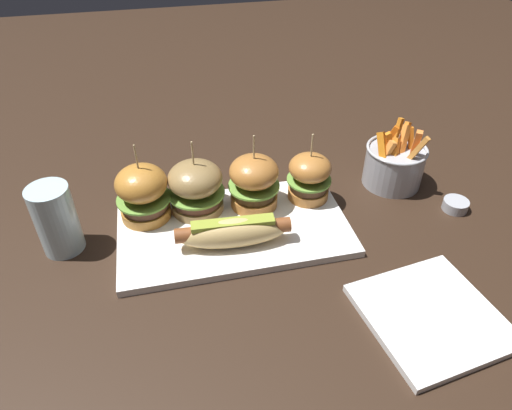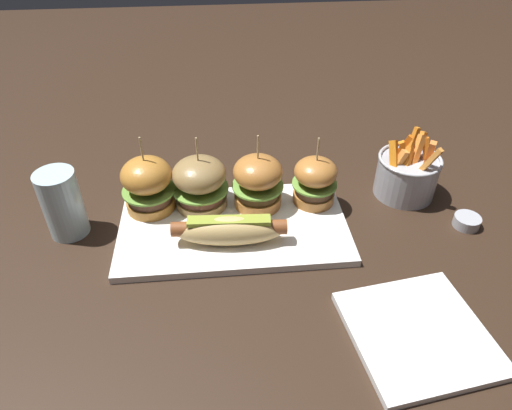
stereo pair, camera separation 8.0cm
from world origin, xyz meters
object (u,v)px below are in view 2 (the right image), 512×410
Objects in this scene: sauce_ramekin at (467,221)px; slider_center_left at (200,182)px; hot_dog at (229,230)px; fries_bucket at (407,174)px; platter_main at (234,227)px; slider_center_right at (258,181)px; side_plate at (418,333)px; slider_far_right at (315,181)px; slider_far_left at (148,184)px; water_glass at (62,204)px.

slider_center_left is at bearing 169.02° from sauce_ramekin.
slider_center_left is at bearing 113.24° from hot_dog.
slider_center_left is 0.40m from fries_bucket.
fries_bucket reaches higher than platter_main.
slider_center_right is 0.78× the size of side_plate.
side_plate is at bearing -128.26° from sauce_ramekin.
slider_center_left is at bearing 174.83° from slider_center_right.
hot_dog is 0.19m from slider_far_right.
slider_center_left is at bearing 0.57° from slider_far_left.
slider_center_right is at bearing 179.93° from slider_far_right.
slider_center_left is (-0.06, 0.06, 0.06)m from platter_main.
slider_center_left reaches higher than water_glass.
sauce_ramekin is 0.38× the size of water_glass.
platter_main is at bearing -48.83° from slider_center_left.
slider_center_right is 1.08× the size of slider_far_right.
fries_bucket is 0.71× the size of side_plate.
hot_dog is 0.12m from slider_center_right.
side_plate is (-0.10, -0.33, -0.04)m from fries_bucket.
hot_dog is 1.46× the size of fries_bucket.
water_glass reaches higher than platter_main.
slider_center_left is (-0.05, 0.11, 0.02)m from hot_dog.
fries_bucket is at bearing 7.87° from slider_far_right.
slider_far_right reaches higher than fries_bucket.
slider_center_right reaches higher than hot_dog.
sauce_ramekin is at bearing 51.74° from side_plate.
side_plate is at bearing -27.31° from water_glass.
fries_bucket is at bearing 2.01° from slider_far_left.
hot_dog is 0.43m from sauce_ramekin.
slider_far_left reaches higher than slider_center_right.
fries_bucket is (0.29, 0.03, -0.02)m from slider_center_right.
platter_main is 0.06m from hot_dog.
slider_far_right is (0.11, -0.00, -0.01)m from slider_center_right.
fries_bucket is 0.14m from sauce_ramekin.
slider_far_right is (0.30, -0.01, -0.01)m from slider_far_left.
slider_far_left is at bearing 157.10° from platter_main.
slider_center_left is 0.49m from sauce_ramekin.
platter_main is at bearing -160.63° from slider_far_right.
water_glass is (-0.54, 0.28, 0.06)m from side_plate.
slider_far_right reaches higher than hot_dog.
fries_bucket is (0.19, 0.03, -0.02)m from slider_far_right.
platter_main is 2.77× the size of slider_center_right.
side_plate is (0.20, -0.31, -0.06)m from slider_center_right.
slider_center_right is at bearing 60.21° from hot_dog.
slider_far_left is at bearing 142.18° from hot_dog.
slider_far_right is at bearing -2.61° from slider_center_left.
side_plate is at bearing -106.24° from fries_bucket.
platter_main is 2.09× the size of hot_dog.
slider_center_left is 0.76× the size of side_plate.
slider_center_right is at bearing 5.06° from water_glass.
slider_center_left is at bearing -177.66° from fries_bucket.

